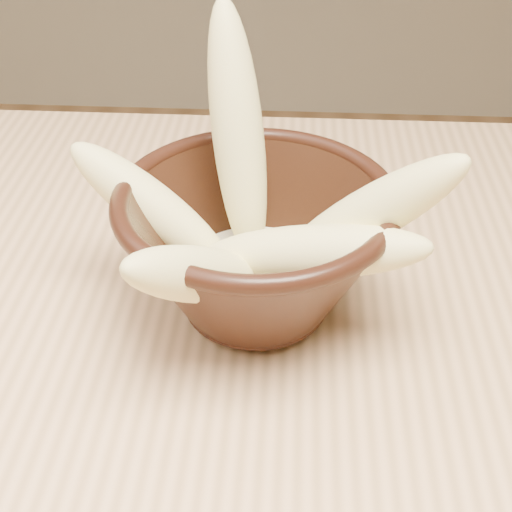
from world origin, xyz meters
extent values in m
cube|color=#DEAB7A|center=(0.00, 0.00, 0.73)|extent=(1.20, 0.80, 0.04)
cylinder|color=black|center=(0.01, 0.10, 0.76)|extent=(0.08, 0.08, 0.01)
cylinder|color=black|center=(0.01, 0.10, 0.77)|extent=(0.08, 0.08, 0.01)
torus|color=black|center=(0.01, 0.10, 0.84)|extent=(0.18, 0.18, 0.01)
cylinder|color=#F7EEC6|center=(0.01, 0.10, 0.78)|extent=(0.10, 0.10, 0.01)
ellipsoid|color=#EBDB8B|center=(-0.01, 0.13, 0.87)|extent=(0.06, 0.09, 0.17)
ellipsoid|color=#EBDB8B|center=(-0.06, 0.11, 0.82)|extent=(0.13, 0.06, 0.10)
ellipsoid|color=#EBDB8B|center=(0.07, 0.09, 0.84)|extent=(0.13, 0.07, 0.13)
ellipsoid|color=#EBDB8B|center=(0.04, 0.07, 0.82)|extent=(0.15, 0.07, 0.07)
ellipsoid|color=#EBDB8B|center=(-0.02, 0.04, 0.82)|extent=(0.10, 0.12, 0.10)
camera|label=1|loc=(0.03, -0.27, 1.08)|focal=50.00mm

